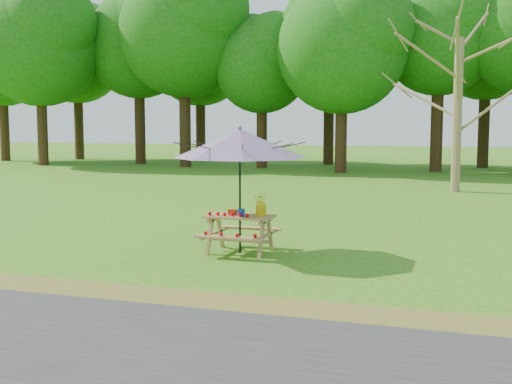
% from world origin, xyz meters
% --- Properties ---
extents(ground, '(120.00, 120.00, 0.00)m').
position_xyz_m(ground, '(0.00, 0.00, 0.00)').
color(ground, '#336D14').
rests_on(ground, ground).
extents(road, '(120.00, 4.00, 0.01)m').
position_xyz_m(road, '(0.00, -5.00, 0.01)').
color(road, '#2A2A2C').
rests_on(road, ground).
extents(drygrass_strip, '(120.00, 1.20, 0.01)m').
position_xyz_m(drygrass_strip, '(0.00, -2.80, 0.00)').
color(drygrass_strip, olive).
rests_on(drygrass_strip, ground).
extents(treeline, '(60.00, 12.00, 16.00)m').
position_xyz_m(treeline, '(0.00, 22.00, 8.00)').
color(treeline, '#135C0F').
rests_on(treeline, ground).
extents(picnic_table, '(1.20, 1.32, 0.67)m').
position_xyz_m(picnic_table, '(-0.50, 0.50, 0.33)').
color(picnic_table, '#976544').
rests_on(picnic_table, ground).
extents(patio_umbrella, '(3.07, 3.07, 2.27)m').
position_xyz_m(patio_umbrella, '(-0.50, 0.50, 1.95)').
color(patio_umbrella, black).
rests_on(patio_umbrella, ground).
extents(produce_bins, '(0.34, 0.41, 0.13)m').
position_xyz_m(produce_bins, '(-0.54, 0.51, 0.72)').
color(produce_bins, '#B52E0E').
rests_on(produce_bins, picnic_table).
extents(tomatoes_row, '(0.77, 0.13, 0.07)m').
position_xyz_m(tomatoes_row, '(-0.65, 0.32, 0.71)').
color(tomatoes_row, red).
rests_on(tomatoes_row, picnic_table).
extents(flower_bucket, '(0.29, 0.27, 0.42)m').
position_xyz_m(flower_bucket, '(-0.14, 0.61, 0.89)').
color(flower_bucket, gold).
rests_on(flower_bucket, picnic_table).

